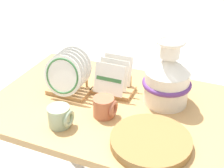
% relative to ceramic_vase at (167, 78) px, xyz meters
% --- Properties ---
extents(display_table, '(1.14, 0.76, 0.75)m').
position_rel_ceramic_vase_xyz_m(display_table, '(-0.23, -0.12, -0.23)').
color(display_table, tan).
rests_on(display_table, ground_plane).
extents(ceramic_vase, '(0.23, 0.23, 0.32)m').
position_rel_ceramic_vase_xyz_m(ceramic_vase, '(0.00, 0.00, 0.00)').
color(ceramic_vase, white).
rests_on(ceramic_vase, display_table).
extents(dish_rack_round_plates, '(0.21, 0.18, 0.22)m').
position_rel_ceramic_vase_xyz_m(dish_rack_round_plates, '(-0.46, -0.11, -0.03)').
color(dish_rack_round_plates, tan).
rests_on(dish_rack_round_plates, display_table).
extents(dish_rack_square_plates, '(0.21, 0.16, 0.17)m').
position_rel_ceramic_vase_xyz_m(dish_rack_square_plates, '(-0.26, -0.01, -0.08)').
color(dish_rack_square_plates, tan).
rests_on(dish_rack_square_plates, display_table).
extents(wicker_charger_stack, '(0.32, 0.32, 0.04)m').
position_rel_ceramic_vase_xyz_m(wicker_charger_stack, '(0.02, -0.32, -0.11)').
color(wicker_charger_stack, olive).
rests_on(wicker_charger_stack, display_table).
extents(mug_sage_glaze, '(0.10, 0.10, 0.09)m').
position_rel_ceramic_vase_xyz_m(mug_sage_glaze, '(-0.37, -0.35, -0.08)').
color(mug_sage_glaze, '#9EB28E').
rests_on(mug_sage_glaze, display_table).
extents(mug_terracotta_glaze, '(0.10, 0.10, 0.09)m').
position_rel_ceramic_vase_xyz_m(mug_terracotta_glaze, '(-0.22, -0.21, -0.08)').
color(mug_terracotta_glaze, '#B76647').
rests_on(mug_terracotta_glaze, display_table).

